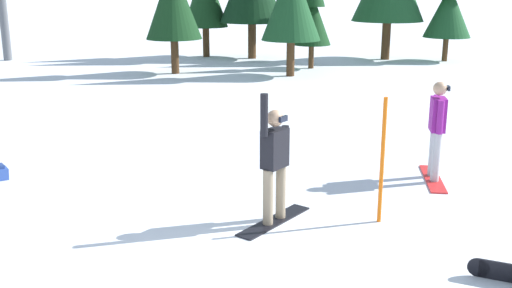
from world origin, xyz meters
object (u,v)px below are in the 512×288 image
object	(u,v)px
snowboarder_midground	(275,162)
pine_tree_leaning	(312,9)
snowboarder_background	(437,129)
pine_tree_young	(449,1)
trail_marker_pole	(382,161)

from	to	relation	value
snowboarder_midground	pine_tree_leaning	size ratio (longest dim) A/B	0.46
snowboarder_background	pine_tree_young	bearing A→B (deg)	80.03
trail_marker_pole	pine_tree_leaning	size ratio (longest dim) A/B	0.44
snowboarder_midground	pine_tree_young	xyz separation A→B (m)	(5.53, 18.84, 1.61)
snowboarder_midground	trail_marker_pole	distance (m)	1.55
trail_marker_pole	snowboarder_midground	bearing A→B (deg)	-171.97
trail_marker_pole	pine_tree_leaning	bearing A→B (deg)	96.03
snowboarder_midground	pine_tree_young	distance (m)	19.70
snowboarder_background	trail_marker_pole	xyz separation A→B (m)	(-1.09, -2.11, 0.00)
trail_marker_pole	pine_tree_young	size ratio (longest dim) A/B	0.40
trail_marker_pole	pine_tree_young	world-z (taller)	pine_tree_young
trail_marker_pole	pine_tree_leaning	xyz separation A→B (m)	(-1.66, 15.71, 1.36)
trail_marker_pole	pine_tree_young	bearing A→B (deg)	77.90
pine_tree_leaning	snowboarder_background	bearing A→B (deg)	-78.58
snowboarder_background	pine_tree_young	xyz separation A→B (m)	(2.90, 16.51, 1.60)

